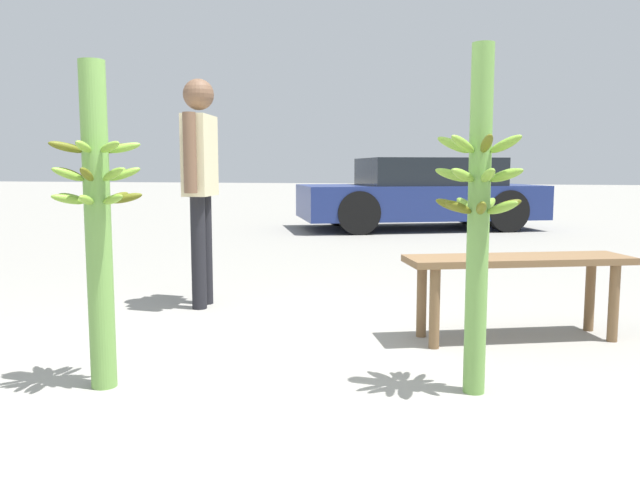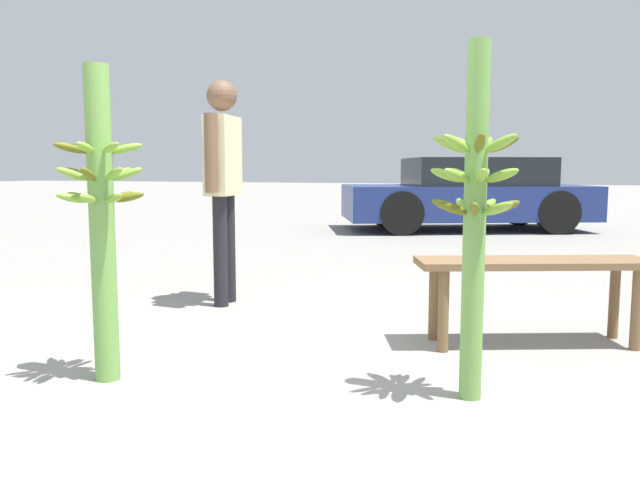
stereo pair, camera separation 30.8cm
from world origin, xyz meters
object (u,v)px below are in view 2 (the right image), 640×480
banana_stalk_left (102,217)px  parked_car (468,194)px  banana_stalk_center (475,211)px  vendor_person (223,170)px  market_bench (533,274)px

banana_stalk_left → parked_car: bearing=84.6°
banana_stalk_center → vendor_person: size_ratio=0.94×
banana_stalk_left → market_bench: size_ratio=1.10×
market_bench → parked_car: parked_car is taller
vendor_person → banana_stalk_left: bearing=-179.0°
banana_stalk_center → vendor_person: vendor_person is taller
banana_stalk_center → vendor_person: bearing=145.1°
banana_stalk_center → market_bench: 1.10m
vendor_person → parked_car: size_ratio=0.38×
vendor_person → market_bench: (2.20, -0.38, -0.59)m
banana_stalk_left → market_bench: banana_stalk_left is taller
banana_stalk_left → banana_stalk_center: banana_stalk_center is taller
vendor_person → parked_car: vendor_person is taller
banana_stalk_left → banana_stalk_center: size_ratio=0.96×
banana_stalk_left → vendor_person: bearing=99.2°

